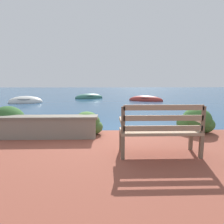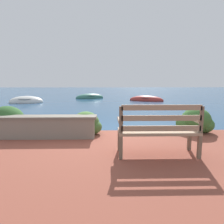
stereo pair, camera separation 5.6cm
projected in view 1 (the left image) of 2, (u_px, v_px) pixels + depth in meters
ground_plane at (97, 138)px, 5.34m from camera, size 80.00×80.00×0.00m
patio_terrace at (83, 216)px, 2.12m from camera, size 9.00×6.50×0.22m
park_bench at (160, 129)px, 3.48m from camera, size 1.41×0.48×0.93m
stone_wall at (49, 127)px, 4.61m from camera, size 2.25×0.39×0.51m
hedge_clump_far_left at (8, 122)px, 4.94m from camera, size 1.03×0.74×0.70m
hedge_clump_left at (86, 124)px, 4.95m from camera, size 0.83×0.60×0.56m
hedge_clump_centre at (196, 122)px, 5.10m from camera, size 0.94×0.67×0.64m
rowboat_nearest at (26, 102)px, 13.84m from camera, size 2.44×1.60×0.82m
rowboat_mid at (146, 100)px, 15.16m from camera, size 2.75×1.85×0.70m
rowboat_far at (89, 98)px, 17.22m from camera, size 2.64×1.83×0.73m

